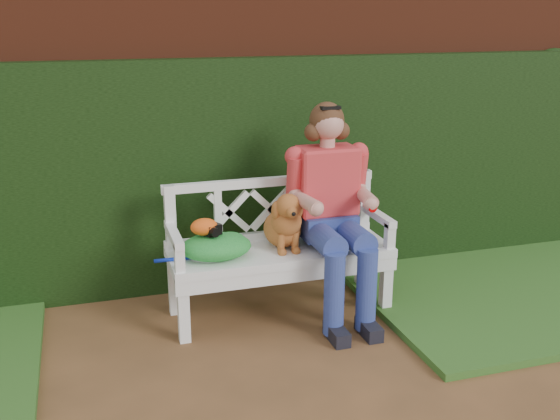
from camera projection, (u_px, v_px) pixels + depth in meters
name	position (u px, v px, depth m)	size (l,w,h in m)	color
ground	(253.00, 406.00, 3.49)	(60.00, 60.00, 0.00)	brown
brick_wall	(186.00, 138.00, 4.90)	(10.00, 0.30, 2.20)	#5C2514
ivy_hedge	(192.00, 178.00, 4.77)	(10.00, 0.18, 1.70)	#1A3410
grass_right	(527.00, 284.00, 4.98)	(2.60, 2.00, 0.05)	#225119
garden_bench	(280.00, 281.00, 4.49)	(1.58, 0.60, 0.48)	white
seated_woman	(329.00, 210.00, 4.43)	(0.61, 0.81, 1.44)	#F83C40
dog	(284.00, 219.00, 4.37)	(0.27, 0.37, 0.41)	#A47C48
tennis_racket	(207.00, 256.00, 4.25)	(0.53, 0.22, 0.03)	white
green_bag	(216.00, 246.00, 4.23)	(0.46, 0.36, 0.16)	#228322
camera_item	(212.00, 230.00, 4.20)	(0.10, 0.08, 0.07)	black
baseball_glove	(204.00, 227.00, 4.18)	(0.18, 0.13, 0.11)	#E15213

